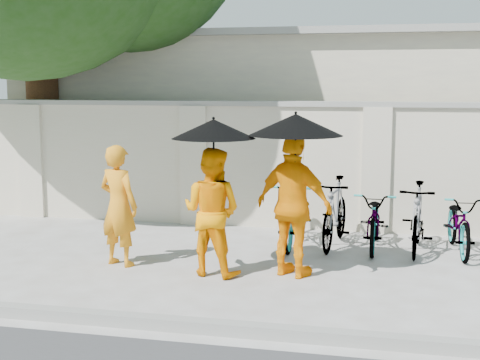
# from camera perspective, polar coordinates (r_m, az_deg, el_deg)

# --- Properties ---
(ground) EXTENTS (80.00, 80.00, 0.00)m
(ground) POSITION_cam_1_polar(r_m,az_deg,el_deg) (8.28, -3.27, -8.42)
(ground) COLOR #B7B7B7
(kerb) EXTENTS (40.00, 0.16, 0.12)m
(kerb) POSITION_cam_1_polar(r_m,az_deg,el_deg) (6.72, -7.32, -11.95)
(kerb) COLOR gray
(kerb) RESTS_ON ground
(compound_wall) EXTENTS (20.00, 0.30, 2.00)m
(compound_wall) POSITION_cam_1_polar(r_m,az_deg,el_deg) (10.97, 6.33, 1.04)
(compound_wall) COLOR beige
(compound_wall) RESTS_ON ground
(building_behind) EXTENTS (14.00, 6.00, 3.20)m
(building_behind) POSITION_cam_1_polar(r_m,az_deg,el_deg) (14.64, 11.93, 5.09)
(building_behind) COLOR beige
(building_behind) RESTS_ON ground
(monk_left) EXTENTS (0.67, 0.55, 1.59)m
(monk_left) POSITION_cam_1_polar(r_m,az_deg,el_deg) (8.84, -10.32, -2.15)
(monk_left) COLOR orange
(monk_left) RESTS_ON ground
(monk_center) EXTENTS (0.89, 0.76, 1.59)m
(monk_center) POSITION_cam_1_polar(r_m,az_deg,el_deg) (8.29, -2.42, -2.71)
(monk_center) COLOR #FF9100
(monk_center) RESTS_ON ground
(parasol_center) EXTENTS (1.02, 1.02, 1.04)m
(parasol_center) POSITION_cam_1_polar(r_m,az_deg,el_deg) (8.06, -2.27, 4.38)
(parasol_center) COLOR black
(parasol_center) RESTS_ON ground
(monk_right) EXTENTS (1.12, 0.82, 1.77)m
(monk_right) POSITION_cam_1_polar(r_m,az_deg,el_deg) (8.20, 4.62, -2.21)
(monk_right) COLOR #FF9204
(monk_right) RESTS_ON ground
(parasol_right) EXTENTS (1.13, 1.13, 1.01)m
(parasol_right) POSITION_cam_1_polar(r_m,az_deg,el_deg) (8.00, 4.77, 4.72)
(parasol_right) COLOR black
(parasol_right) RESTS_ON ground
(bike_0) EXTENTS (0.63, 1.81, 0.95)m
(bike_0) POSITION_cam_1_polar(r_m,az_deg,el_deg) (9.89, 4.75, -2.82)
(bike_0) COLOR slate
(bike_0) RESTS_ON ground
(bike_1) EXTENTS (0.65, 1.73, 1.01)m
(bike_1) POSITION_cam_1_polar(r_m,az_deg,el_deg) (9.83, 8.11, -2.76)
(bike_1) COLOR slate
(bike_1) RESTS_ON ground
(bike_2) EXTENTS (0.60, 1.65, 0.86)m
(bike_2) POSITION_cam_1_polar(r_m,az_deg,el_deg) (9.81, 11.48, -3.31)
(bike_2) COLOR slate
(bike_2) RESTS_ON ground
(bike_3) EXTENTS (0.61, 1.68, 0.99)m
(bike_3) POSITION_cam_1_polar(r_m,az_deg,el_deg) (9.72, 14.89, -3.16)
(bike_3) COLOR slate
(bike_3) RESTS_ON ground
(bike_4) EXTENTS (0.68, 1.66, 0.85)m
(bike_4) POSITION_cam_1_polar(r_m,az_deg,el_deg) (9.86, 18.23, -3.53)
(bike_4) COLOR slate
(bike_4) RESTS_ON ground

